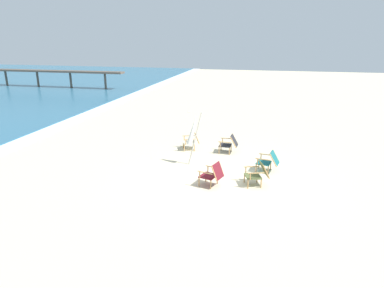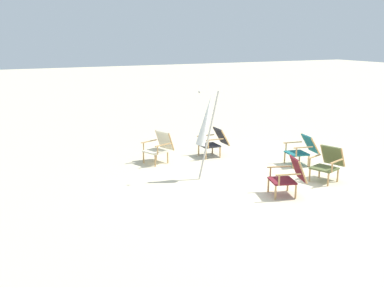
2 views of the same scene
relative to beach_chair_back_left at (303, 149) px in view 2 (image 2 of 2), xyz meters
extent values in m
plane|color=beige|center=(-0.84, 1.55, -0.42)|extent=(80.00, 80.00, 0.00)
cube|color=#196066|center=(0.03, 0.17, -0.10)|extent=(0.60, 0.57, 0.04)
cube|color=#196066|center=(-0.04, -0.20, 0.12)|extent=(0.54, 0.39, 0.46)
cylinder|color=tan|center=(-0.16, 0.42, -0.26)|extent=(0.04, 0.04, 0.32)
cylinder|color=tan|center=(0.30, 0.34, -0.26)|extent=(0.04, 0.04, 0.32)
cylinder|color=tan|center=(-0.24, 0.00, -0.26)|extent=(0.04, 0.04, 0.32)
cylinder|color=tan|center=(0.22, -0.09, -0.26)|extent=(0.04, 0.04, 0.32)
cube|color=tan|center=(-0.25, 0.20, 0.12)|extent=(0.13, 0.53, 0.02)
cylinder|color=tan|center=(-0.21, 0.38, 0.01)|extent=(0.04, 0.04, 0.22)
cube|color=tan|center=(0.30, 0.10, 0.12)|extent=(0.13, 0.53, 0.02)
cylinder|color=tan|center=(0.34, 0.28, 0.01)|extent=(0.04, 0.04, 0.22)
cylinder|color=tan|center=(-0.29, -0.15, 0.12)|extent=(0.10, 0.31, 0.47)
cylinder|color=tan|center=(0.21, -0.25, 0.12)|extent=(0.10, 0.31, 0.47)
cube|color=beige|center=(1.80, 3.37, -0.10)|extent=(0.65, 0.63, 0.04)
cube|color=beige|center=(1.91, 3.06, 0.14)|extent=(0.54, 0.37, 0.50)
cylinder|color=tan|center=(1.51, 3.50, -0.26)|extent=(0.04, 0.04, 0.32)
cylinder|color=tan|center=(1.95, 3.66, -0.26)|extent=(0.04, 0.04, 0.32)
cylinder|color=tan|center=(1.65, 3.09, -0.26)|extent=(0.04, 0.04, 0.32)
cylinder|color=tan|center=(2.09, 3.25, -0.26)|extent=(0.04, 0.04, 0.32)
cube|color=tan|center=(1.54, 3.26, 0.12)|extent=(0.21, 0.51, 0.02)
cylinder|color=tan|center=(1.48, 3.44, 0.01)|extent=(0.04, 0.04, 0.22)
cube|color=tan|center=(2.07, 3.45, 0.12)|extent=(0.21, 0.51, 0.02)
cylinder|color=tan|center=(2.01, 3.63, 0.01)|extent=(0.04, 0.04, 0.22)
cylinder|color=tan|center=(1.67, 2.98, 0.14)|extent=(0.11, 0.22, 0.50)
cylinder|color=tan|center=(2.15, 3.15, 0.14)|extent=(0.11, 0.22, 0.50)
cube|color=#515B33|center=(-1.32, 0.47, -0.10)|extent=(0.65, 0.62, 0.04)
cube|color=#515B33|center=(-1.21, 0.14, 0.13)|extent=(0.55, 0.41, 0.48)
cylinder|color=tan|center=(-1.61, 0.60, -0.26)|extent=(0.04, 0.04, 0.32)
cylinder|color=tan|center=(-1.17, 0.75, -0.26)|extent=(0.04, 0.04, 0.32)
cylinder|color=tan|center=(-1.48, 0.20, -0.26)|extent=(0.04, 0.04, 0.32)
cylinder|color=tan|center=(-1.03, 0.34, -0.26)|extent=(0.04, 0.04, 0.32)
cube|color=tan|center=(-1.58, 0.37, 0.12)|extent=(0.20, 0.51, 0.02)
cylinder|color=tan|center=(-1.64, 0.54, 0.01)|extent=(0.04, 0.04, 0.22)
cube|color=tan|center=(-1.05, 0.54, 0.12)|extent=(0.20, 0.51, 0.02)
cylinder|color=tan|center=(-1.11, 0.72, 0.01)|extent=(0.04, 0.04, 0.22)
cylinder|color=tan|center=(-1.45, 0.06, 0.13)|extent=(0.12, 0.27, 0.48)
cylinder|color=tan|center=(-0.97, 0.22, 0.13)|extent=(0.12, 0.27, 0.48)
cube|color=maroon|center=(-1.63, 1.89, -0.10)|extent=(0.64, 0.61, 0.04)
cube|color=maroon|center=(-1.74, 1.57, 0.14)|extent=(0.54, 0.37, 0.49)
cylinder|color=tan|center=(-1.79, 2.17, -0.26)|extent=(0.04, 0.04, 0.32)
cylinder|color=tan|center=(-1.35, 2.03, -0.26)|extent=(0.04, 0.04, 0.32)
cylinder|color=tan|center=(-1.92, 1.76, -0.26)|extent=(0.04, 0.04, 0.32)
cylinder|color=tan|center=(-1.48, 1.61, -0.26)|extent=(0.04, 0.04, 0.32)
cube|color=tan|center=(-1.91, 1.96, 0.12)|extent=(0.19, 0.51, 0.02)
cylinder|color=tan|center=(-1.85, 2.14, 0.01)|extent=(0.04, 0.04, 0.22)
cube|color=tan|center=(-1.37, 1.79, 0.12)|extent=(0.19, 0.51, 0.02)
cylinder|color=tan|center=(-1.32, 1.97, 0.01)|extent=(0.04, 0.04, 0.22)
cylinder|color=tan|center=(-1.98, 1.64, 0.14)|extent=(0.11, 0.24, 0.50)
cylinder|color=tan|center=(-1.49, 1.49, 0.14)|extent=(0.11, 0.24, 0.50)
cube|color=#28282D|center=(1.77, 1.80, -0.10)|extent=(0.54, 0.50, 0.04)
cube|color=#28282D|center=(1.75, 1.43, 0.13)|extent=(0.50, 0.31, 0.47)
cylinder|color=tan|center=(1.54, 2.02, -0.26)|extent=(0.04, 0.04, 0.32)
cylinder|color=tan|center=(2.01, 2.00, -0.26)|extent=(0.04, 0.04, 0.32)
cylinder|color=tan|center=(1.53, 1.59, -0.26)|extent=(0.04, 0.04, 0.32)
cylinder|color=tan|center=(1.99, 1.57, -0.26)|extent=(0.04, 0.04, 0.32)
cube|color=tan|center=(1.49, 1.79, 0.12)|extent=(0.05, 0.53, 0.02)
cylinder|color=tan|center=(1.49, 1.97, 0.01)|extent=(0.04, 0.04, 0.22)
cube|color=tan|center=(2.05, 1.77, 0.12)|extent=(0.05, 0.53, 0.02)
cylinder|color=tan|center=(2.05, 1.95, 0.01)|extent=(0.04, 0.04, 0.22)
cylinder|color=tan|center=(1.50, 1.44, 0.13)|extent=(0.05, 0.29, 0.47)
cylinder|color=tan|center=(2.01, 1.42, 0.13)|extent=(0.05, 0.29, 0.47)
cylinder|color=#B7B2A8|center=(0.08, 2.72, 0.60)|extent=(0.06, 0.53, 2.05)
cone|color=white|center=(0.08, 2.80, 0.96)|extent=(0.23, 0.48, 1.17)
sphere|color=#B7B2A8|center=(0.09, 2.96, 1.62)|extent=(0.06, 0.06, 0.06)
camera|label=1|loc=(-11.80, 0.09, 4.24)|focal=32.00mm
camera|label=2|loc=(-8.82, 7.50, 2.85)|focal=42.00mm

